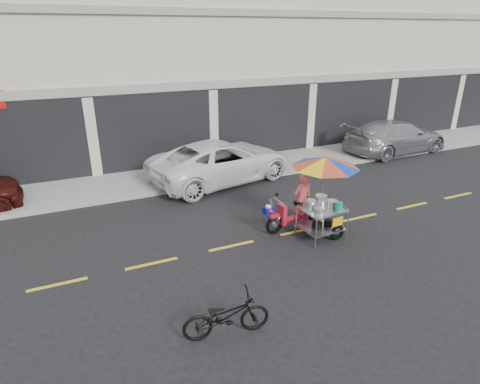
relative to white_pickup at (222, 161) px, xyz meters
name	(u,v)px	position (x,y,z in m)	size (l,w,h in m)	color
ground	(300,231)	(0.46, -4.48, -0.72)	(90.00, 90.00, 0.00)	black
sidewalk	(223,168)	(0.46, 1.02, -0.65)	(45.00, 3.00, 0.15)	gray
shophouse_block	(237,47)	(3.28, 6.11, 3.51)	(36.00, 8.11, 10.40)	beige
centerline	(300,231)	(0.46, -4.48, -0.72)	(42.00, 0.10, 0.01)	gold
white_pickup	(222,161)	(0.00, 0.00, 0.00)	(2.40, 5.20, 1.44)	white
silver_pickup	(396,137)	(8.21, 0.22, -0.01)	(1.99, 4.90, 1.42)	#9DA0A5
near_bicycle	(226,316)	(-2.84, -7.32, -0.32)	(0.54, 1.54, 0.81)	black
food_vendor_rig	(316,184)	(0.71, -4.67, 0.66)	(2.27, 1.80, 2.20)	black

